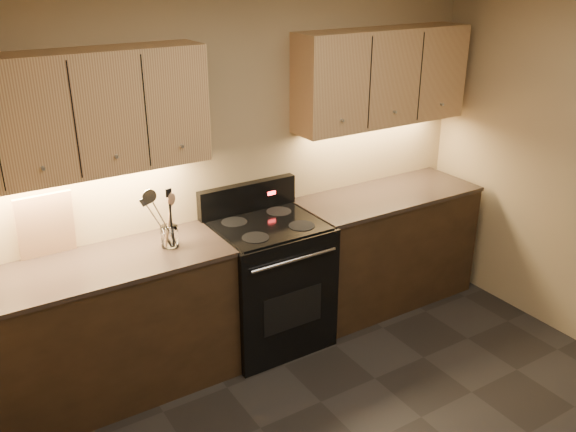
% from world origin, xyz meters
% --- Properties ---
extents(wall_back, '(4.00, 0.04, 2.60)m').
position_xyz_m(wall_back, '(0.00, 2.00, 1.30)').
color(wall_back, tan).
rests_on(wall_back, ground).
extents(counter_left, '(1.62, 0.62, 0.93)m').
position_xyz_m(counter_left, '(-1.10, 1.70, 0.47)').
color(counter_left, black).
rests_on(counter_left, ground).
extents(counter_right, '(1.46, 0.62, 0.93)m').
position_xyz_m(counter_right, '(1.18, 1.70, 0.47)').
color(counter_right, black).
rests_on(counter_right, ground).
extents(stove, '(0.76, 0.68, 1.14)m').
position_xyz_m(stove, '(0.08, 1.68, 0.48)').
color(stove, black).
rests_on(stove, ground).
extents(upper_cab_left, '(1.60, 0.30, 0.70)m').
position_xyz_m(upper_cab_left, '(-1.10, 1.85, 1.80)').
color(upper_cab_left, tan).
rests_on(upper_cab_left, wall_back).
extents(upper_cab_right, '(1.44, 0.30, 0.70)m').
position_xyz_m(upper_cab_right, '(1.18, 1.85, 1.80)').
color(upper_cab_right, tan).
rests_on(upper_cab_right, wall_back).
extents(outlet_plate, '(0.08, 0.01, 0.12)m').
position_xyz_m(outlet_plate, '(-1.30, 1.99, 1.12)').
color(outlet_plate, '#B2B5BA').
rests_on(outlet_plate, wall_back).
extents(utensil_crock, '(0.11, 0.11, 0.14)m').
position_xyz_m(utensil_crock, '(-0.62, 1.70, 0.99)').
color(utensil_crock, white).
rests_on(utensil_crock, counter_left).
extents(cutting_board, '(0.33, 0.09, 0.42)m').
position_xyz_m(cutting_board, '(-1.29, 1.95, 1.14)').
color(cutting_board, tan).
rests_on(cutting_board, counter_left).
extents(wooden_spoon, '(0.12, 0.06, 0.34)m').
position_xyz_m(wooden_spoon, '(-0.65, 1.69, 1.11)').
color(wooden_spoon, tan).
rests_on(wooden_spoon, utensil_crock).
extents(black_turner, '(0.11, 0.12, 0.39)m').
position_xyz_m(black_turner, '(-0.61, 1.68, 1.14)').
color(black_turner, black).
rests_on(black_turner, utensil_crock).
extents(steel_spatula, '(0.26, 0.11, 0.39)m').
position_xyz_m(steel_spatula, '(-0.61, 1.72, 1.14)').
color(steel_spatula, silver).
rests_on(steel_spatula, utensil_crock).
extents(steel_skimmer, '(0.23, 0.09, 0.40)m').
position_xyz_m(steel_skimmer, '(-0.59, 1.69, 1.14)').
color(steel_skimmer, silver).
rests_on(steel_skimmer, utensil_crock).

